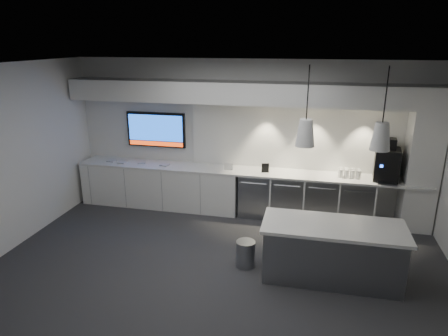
% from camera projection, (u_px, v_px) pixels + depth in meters
% --- Properties ---
extents(floor, '(7.00, 7.00, 0.00)m').
position_uv_depth(floor, '(218.00, 269.00, 6.07)').
color(floor, '#2D2D2F').
rests_on(floor, ground).
extents(ceiling, '(7.00, 7.00, 0.00)m').
position_uv_depth(ceiling, '(217.00, 67.00, 5.15)').
color(ceiling, black).
rests_on(ceiling, wall_back).
extents(wall_back, '(7.00, 0.00, 7.00)m').
position_uv_depth(wall_back, '(247.00, 136.00, 7.94)').
color(wall_back, silver).
rests_on(wall_back, floor).
extents(wall_front, '(7.00, 0.00, 7.00)m').
position_uv_depth(wall_front, '(146.00, 272.00, 3.29)').
color(wall_front, silver).
rests_on(wall_front, floor).
extents(wall_left, '(0.00, 7.00, 7.00)m').
position_uv_depth(wall_left, '(4.00, 161.00, 6.34)').
color(wall_left, silver).
rests_on(wall_left, floor).
extents(back_counter, '(6.80, 0.65, 0.04)m').
position_uv_depth(back_counter, '(243.00, 171.00, 7.82)').
color(back_counter, silver).
rests_on(back_counter, left_base_cabinets).
extents(left_base_cabinets, '(3.30, 0.63, 0.86)m').
position_uv_depth(left_base_cabinets, '(161.00, 186.00, 8.33)').
color(left_base_cabinets, white).
rests_on(left_base_cabinets, floor).
extents(fridge_unit_a, '(0.60, 0.61, 0.85)m').
position_uv_depth(fridge_unit_a, '(256.00, 194.00, 7.91)').
color(fridge_unit_a, gray).
rests_on(fridge_unit_a, floor).
extents(fridge_unit_b, '(0.60, 0.61, 0.85)m').
position_uv_depth(fridge_unit_b, '(288.00, 196.00, 7.78)').
color(fridge_unit_b, gray).
rests_on(fridge_unit_b, floor).
extents(fridge_unit_c, '(0.60, 0.61, 0.85)m').
position_uv_depth(fridge_unit_c, '(321.00, 199.00, 7.65)').
color(fridge_unit_c, gray).
rests_on(fridge_unit_c, floor).
extents(fridge_unit_d, '(0.60, 0.61, 0.85)m').
position_uv_depth(fridge_unit_d, '(355.00, 202.00, 7.52)').
color(fridge_unit_d, gray).
rests_on(fridge_unit_d, floor).
extents(backsplash, '(4.60, 0.03, 1.30)m').
position_uv_depth(backsplash, '(308.00, 137.00, 7.65)').
color(backsplash, white).
rests_on(backsplash, wall_back).
extents(soffit, '(6.90, 0.60, 0.40)m').
position_uv_depth(soffit, '(245.00, 93.00, 7.38)').
color(soffit, white).
rests_on(soffit, wall_back).
extents(column, '(0.55, 0.55, 2.60)m').
position_uv_depth(column, '(422.00, 160.00, 7.05)').
color(column, white).
rests_on(column, floor).
extents(wall_tv, '(1.25, 0.07, 0.72)m').
position_uv_depth(wall_tv, '(156.00, 130.00, 8.27)').
color(wall_tv, black).
rests_on(wall_tv, wall_back).
extents(island, '(2.00, 0.86, 0.85)m').
position_uv_depth(island, '(332.00, 251.00, 5.74)').
color(island, gray).
rests_on(island, floor).
extents(bin, '(0.35, 0.35, 0.41)m').
position_uv_depth(bin, '(246.00, 254.00, 6.11)').
color(bin, gray).
rests_on(bin, floor).
extents(coffee_machine, '(0.47, 0.63, 0.77)m').
position_uv_depth(coffee_machine, '(387.00, 163.00, 7.20)').
color(coffee_machine, black).
rests_on(coffee_machine, back_counter).
extents(sign_black, '(0.14, 0.05, 0.18)m').
position_uv_depth(sign_black, '(265.00, 168.00, 7.66)').
color(sign_black, black).
rests_on(sign_black, back_counter).
extents(sign_white, '(0.18, 0.02, 0.14)m').
position_uv_depth(sign_white, '(228.00, 167.00, 7.80)').
color(sign_white, silver).
rests_on(sign_white, back_counter).
extents(cup_cluster, '(0.39, 0.18, 0.16)m').
position_uv_depth(cup_cluster, '(349.00, 173.00, 7.38)').
color(cup_cluster, silver).
rests_on(cup_cluster, back_counter).
extents(tray_a, '(0.17, 0.17, 0.02)m').
position_uv_depth(tray_a, '(112.00, 161.00, 8.38)').
color(tray_a, '#ADADAD').
rests_on(tray_a, back_counter).
extents(tray_b, '(0.17, 0.17, 0.02)m').
position_uv_depth(tray_b, '(122.00, 162.00, 8.26)').
color(tray_b, '#ADADAD').
rests_on(tray_b, back_counter).
extents(tray_c, '(0.20, 0.20, 0.02)m').
position_uv_depth(tray_c, '(142.00, 163.00, 8.25)').
color(tray_c, '#ADADAD').
rests_on(tray_c, back_counter).
extents(tray_d, '(0.19, 0.19, 0.02)m').
position_uv_depth(tray_d, '(164.00, 165.00, 8.11)').
color(tray_d, '#ADADAD').
rests_on(tray_d, back_counter).
extents(pendant_left, '(0.26, 0.26, 1.07)m').
position_uv_depth(pendant_left, '(305.00, 133.00, 5.31)').
color(pendant_left, white).
rests_on(pendant_left, ceiling).
extents(pendant_right, '(0.26, 0.26, 1.07)m').
position_uv_depth(pendant_right, '(381.00, 136.00, 5.11)').
color(pendant_right, white).
rests_on(pendant_right, ceiling).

